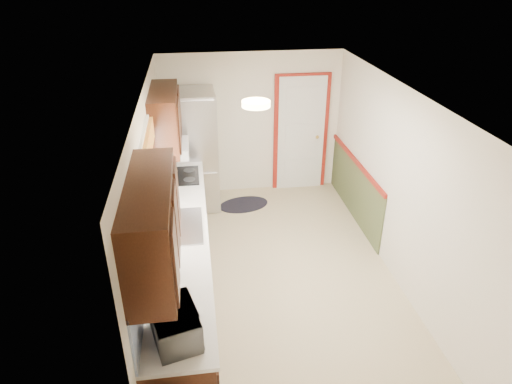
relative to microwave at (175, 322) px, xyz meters
name	(u,v)px	position (x,y,z in m)	size (l,w,h in m)	color
room_shell	(278,192)	(1.20, 1.95, 0.09)	(3.20, 5.20, 2.52)	#C5B48A
kitchen_run	(177,241)	(-0.04, 1.65, -0.30)	(0.63, 4.00, 2.20)	black
back_wall_trim	(312,145)	(2.19, 4.16, -0.23)	(1.12, 2.30, 2.08)	maroon
ceiling_fixture	(256,104)	(0.90, 1.75, 1.25)	(0.30, 0.30, 0.06)	#FFD88C
microwave	(175,322)	(0.00, 0.00, 0.00)	(0.52, 0.29, 0.35)	white
refrigerator	(192,151)	(0.18, 4.00, -0.15)	(0.81, 0.81, 1.92)	#B7B7BC
rug	(244,204)	(0.99, 3.85, -1.11)	(0.84, 0.54, 0.01)	black
cooktop	(181,176)	(0.01, 3.10, -0.16)	(0.51, 0.62, 0.02)	black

